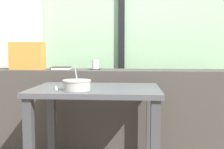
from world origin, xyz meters
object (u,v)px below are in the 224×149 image
coaster_square (95,69)px  closed_book (61,68)px  fork_utensil (56,88)px  juice_glass (95,65)px  throw_pillow (28,56)px  soup_bowl (77,85)px  breakfast_table (96,105)px

coaster_square → closed_book: closed_book is taller
coaster_square → fork_utensil: coaster_square is taller
closed_book → juice_glass: bearing=15.0°
throw_pillow → fork_utensil: throw_pillow is taller
juice_glass → throw_pillow: (-0.65, -0.04, 0.08)m
soup_bowl → coaster_square: bearing=88.3°
juice_glass → breakfast_table: bearing=-81.9°
coaster_square → fork_utensil: 0.73m
breakfast_table → throw_pillow: 1.01m
juice_glass → soup_bowl: 0.78m
soup_bowl → fork_utensil: (-0.16, 0.07, -0.03)m
breakfast_table → fork_utensil: 0.32m
breakfast_table → coaster_square: coaster_square is taller
closed_book → soup_bowl: (0.29, -0.69, -0.07)m
juice_glass → closed_book: juice_glass is taller
breakfast_table → closed_book: size_ratio=5.11×
closed_book → throw_pillow: bearing=172.4°
breakfast_table → juice_glass: size_ratio=10.27×
soup_bowl → fork_utensil: size_ratio=1.15×
soup_bowl → fork_utensil: 0.18m
coaster_square → throw_pillow: bearing=-176.6°
throw_pillow → coaster_square: bearing=3.4°
closed_book → coaster_square: bearing=15.0°
coaster_square → juice_glass: size_ratio=1.11×
coaster_square → closed_book: size_ratio=0.55×
closed_book → soup_bowl: soup_bowl is taller
breakfast_table → throw_pillow: (-0.74, 0.59, 0.35)m
breakfast_table → soup_bowl: bearing=-129.2°
juice_glass → closed_book: size_ratio=0.50×
juice_glass → soup_bowl: size_ratio=0.46×
coaster_square → closed_book: (-0.31, -0.08, 0.01)m
coaster_square → throw_pillow: size_ratio=0.31×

